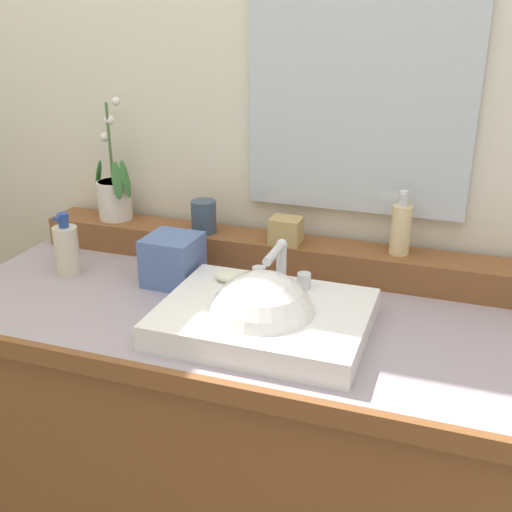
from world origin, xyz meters
The scene contains 12 objects.
wall_back centered at (0.00, 0.43, 1.24)m, with size 3.21×0.20×2.48m, color beige.
vanity_cabinet centered at (0.00, 0.00, 0.43)m, with size 1.46×0.65×0.87m.
back_ledge centered at (0.00, 0.25, 0.91)m, with size 1.38×0.12×0.08m, color brown.
sink_basin centered at (0.07, -0.11, 0.89)m, with size 0.45×0.35×0.27m.
soap_bar centered at (-0.05, 0.00, 0.93)m, with size 0.07×0.04×0.02m, color silver.
potted_plant centered at (-0.51, 0.26, 1.02)m, with size 0.13×0.11×0.35m.
soap_dispenser centered at (0.31, 0.25, 1.01)m, with size 0.05×0.05×0.16m.
tumbler_cup centered at (-0.21, 0.23, 0.99)m, with size 0.07×0.07×0.09m, color #3A4A5D.
trinket_box centered at (0.02, 0.23, 0.98)m, with size 0.08×0.06×0.07m, color tan.
lotion_bottle centered at (-0.52, 0.02, 0.94)m, with size 0.06×0.07×0.17m.
tissue_box centered at (-0.23, 0.07, 0.93)m, with size 0.13×0.13×0.13m, color #516AA2.
mirror centered at (0.18, 0.32, 1.30)m, with size 0.57×0.02×0.54m, color silver.
Camera 1 is at (0.45, -1.25, 1.54)m, focal length 43.72 mm.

